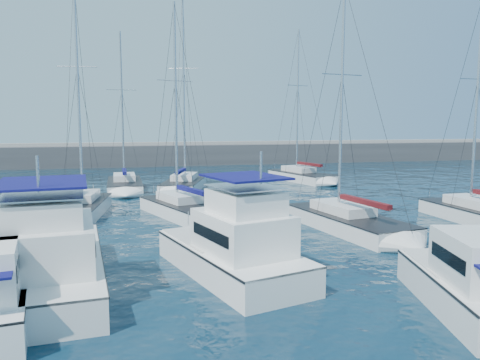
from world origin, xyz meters
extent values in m
plane|color=black|center=(0.00, 0.00, 0.00)|extent=(220.00, 220.00, 0.00)
cube|color=#424244|center=(0.00, 52.00, 1.00)|extent=(160.00, 6.00, 4.00)
cube|color=gray|center=(0.00, 52.00, 3.20)|extent=(160.00, 1.20, 0.50)
cube|color=silver|center=(-9.49, 0.00, 0.40)|extent=(4.85, 10.76, 1.60)
cube|color=#262628|center=(-9.49, 0.00, 1.15)|extent=(4.93, 10.76, 0.08)
cube|color=silver|center=(-9.37, -1.27, 2.00)|extent=(3.74, 5.13, 1.60)
cube|color=black|center=(-9.37, -1.27, 2.08)|extent=(3.71, 4.17, 0.45)
cube|color=silver|center=(-9.35, -1.47, 3.25)|extent=(2.94, 3.62, 0.90)
cube|color=#0D0D50|center=(-9.35, -1.47, 4.25)|extent=(3.32, 4.13, 0.08)
cube|color=white|center=(-2.29, -0.23, 0.40)|extent=(5.48, 8.91, 1.60)
cube|color=#262628|center=(-2.29, -0.23, 1.15)|extent=(5.55, 8.92, 0.08)
cube|color=white|center=(-2.01, -1.20, 2.00)|extent=(3.80, 4.48, 1.60)
cube|color=black|center=(-2.01, -1.20, 2.08)|extent=(3.64, 3.75, 0.45)
cube|color=white|center=(-1.96, -1.40, 3.25)|extent=(2.93, 3.21, 0.90)
cube|color=#0D0D50|center=(-1.96, -1.40, 4.25)|extent=(3.31, 3.66, 0.08)
cube|color=silver|center=(4.67, -5.85, 0.40)|extent=(4.01, 7.05, 1.60)
cube|color=#262628|center=(4.67, -5.85, 1.15)|extent=(4.05, 7.06, 0.08)
cube|color=silver|center=(-9.67, 14.51, 0.30)|extent=(3.92, 8.00, 1.30)
cube|color=#262628|center=(-9.67, 14.51, 0.93)|extent=(3.98, 8.01, 0.06)
cube|color=silver|center=(-9.61, 14.98, 1.25)|extent=(2.35, 3.58, 0.55)
cylinder|color=silver|center=(-9.57, 15.27, 8.68)|extent=(0.18, 0.18, 14.47)
cylinder|color=silver|center=(-9.81, 13.36, 1.80)|extent=(0.59, 3.83, 0.12)
cube|color=#0D0D50|center=(-9.82, 13.26, 1.95)|extent=(0.77, 3.48, 0.28)
cube|color=white|center=(-2.86, 12.45, 0.30)|extent=(5.50, 8.68, 1.30)
cube|color=#262628|center=(-2.86, 12.45, 0.93)|extent=(5.56, 8.70, 0.06)
cube|color=white|center=(-3.04, 12.93, 1.25)|extent=(2.99, 4.01, 0.55)
cylinder|color=silver|center=(-3.14, 13.22, 7.86)|extent=(0.18, 0.18, 12.82)
cylinder|color=silver|center=(-2.45, 11.29, 1.80)|extent=(1.50, 3.89, 0.12)
cube|color=#0D0D50|center=(-2.41, 11.20, 1.95)|extent=(1.58, 3.58, 0.28)
cube|color=silver|center=(6.17, 6.00, 0.30)|extent=(4.60, 9.69, 1.30)
cube|color=#262628|center=(6.17, 6.00, 0.93)|extent=(4.66, 9.70, 0.06)
cube|color=silver|center=(6.08, 6.57, 1.25)|extent=(2.66, 4.35, 0.55)
cylinder|color=silver|center=(6.02, 6.92, 7.87)|extent=(0.18, 0.18, 12.85)
cylinder|color=silver|center=(6.40, 4.62, 1.80)|extent=(0.89, 4.61, 0.12)
cube|color=#4C0F12|center=(6.42, 4.52, 1.95)|extent=(1.04, 4.19, 0.28)
cube|color=silver|center=(15.35, 6.00, 0.30)|extent=(3.13, 8.40, 1.30)
cube|color=#262628|center=(15.35, 6.00, 0.93)|extent=(3.19, 8.40, 0.06)
cube|color=silver|center=(15.34, 6.52, 1.25)|extent=(2.01, 3.69, 0.55)
cylinder|color=silver|center=(15.33, 6.84, 7.82)|extent=(0.18, 0.18, 12.74)
cube|color=white|center=(-6.76, 25.64, 0.30)|extent=(3.17, 8.30, 1.30)
cube|color=#262628|center=(-6.76, 25.64, 0.93)|extent=(3.23, 8.30, 0.06)
cube|color=white|center=(-6.77, 26.16, 1.25)|extent=(2.02, 3.64, 0.55)
cylinder|color=silver|center=(-6.78, 26.47, 8.04)|extent=(0.18, 0.18, 13.19)
cylinder|color=silver|center=(-6.73, 24.41, 1.80)|extent=(0.21, 4.12, 0.12)
cube|color=#0D0D50|center=(-6.73, 24.31, 1.95)|extent=(0.43, 3.71, 0.28)
cube|color=white|center=(-1.36, 24.72, 0.30)|extent=(5.33, 8.45, 1.30)
cube|color=#262628|center=(-1.36, 24.72, 0.93)|extent=(5.39, 8.47, 0.06)
cube|color=white|center=(-1.21, 25.19, 1.25)|extent=(2.96, 3.90, 0.55)
cylinder|color=silver|center=(-1.13, 25.47, 9.70)|extent=(0.18, 0.18, 16.50)
cylinder|color=silver|center=(-1.72, 23.59, 1.80)|extent=(1.30, 3.80, 0.12)
cube|color=#0D0D50|center=(-1.75, 23.50, 1.95)|extent=(1.40, 3.49, 0.28)
cube|color=silver|center=(11.97, 28.76, 0.30)|extent=(5.21, 9.49, 1.30)
cube|color=#262628|center=(11.97, 28.76, 0.93)|extent=(5.27, 9.50, 0.06)
cube|color=silver|center=(11.82, 29.30, 1.25)|extent=(2.90, 4.31, 0.55)
cylinder|color=silver|center=(11.74, 29.63, 8.86)|extent=(0.18, 0.18, 14.82)
cylinder|color=silver|center=(12.31, 27.45, 1.80)|extent=(1.27, 4.39, 0.12)
cube|color=#4C0F12|center=(12.34, 27.35, 1.95)|extent=(1.38, 4.01, 0.28)
camera|label=1|loc=(-6.39, -18.92, 6.35)|focal=35.00mm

